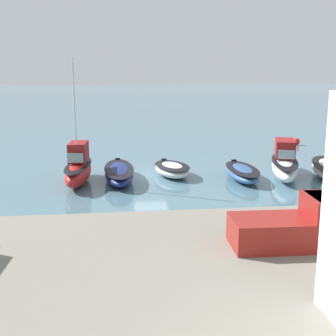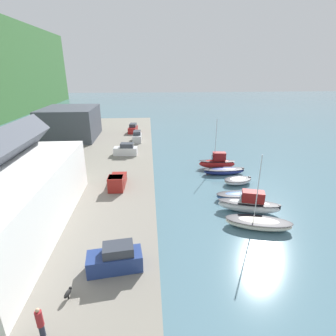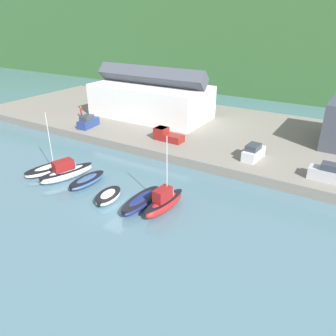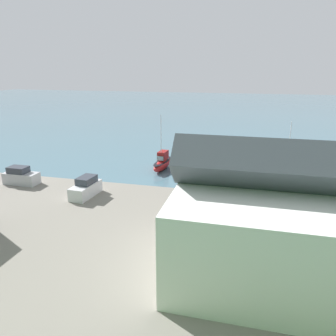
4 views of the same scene
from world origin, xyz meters
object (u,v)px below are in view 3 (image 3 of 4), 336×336
object	(u,v)px
moored_boat_3	(108,196)
moored_boat_4	(141,201)
pickup_truck_0	(166,135)
moored_boat_0	(50,169)
moored_boat_2	(87,181)
dog_on_quay	(89,118)
parked_car_2	(88,122)
moored_boat_1	(66,172)
parked_car_1	(253,152)
moored_boat_5	(164,202)
parked_car_0	(328,173)
person_on_quay	(81,112)

from	to	relation	value
moored_boat_3	moored_boat_4	distance (m)	4.02
moored_boat_4	pickup_truck_0	distance (m)	17.70
moored_boat_0	moored_boat_2	bearing A→B (deg)	16.54
moored_boat_2	dog_on_quay	world-z (taller)	dog_on_quay
moored_boat_4	parked_car_2	bearing A→B (deg)	145.25
moored_boat_1	parked_car_1	xyz separation A→B (m)	(19.26, 15.92, 1.28)
pickup_truck_0	moored_boat_5	bearing A→B (deg)	-147.48
dog_on_quay	parked_car_0	bearing A→B (deg)	100.32
moored_boat_2	moored_boat_0	bearing A→B (deg)	-177.63
parked_car_1	person_on_quay	bearing A→B (deg)	-179.17
parked_car_2	moored_boat_4	bearing A→B (deg)	-41.29
moored_boat_5	person_on_quay	world-z (taller)	moored_boat_5
moored_boat_5	dog_on_quay	bearing A→B (deg)	153.29
moored_boat_3	moored_boat_5	xyz separation A→B (m)	(6.66, 1.43, 0.56)
moored_boat_1	moored_boat_3	world-z (taller)	moored_boat_1
dog_on_quay	moored_boat_4	bearing A→B (deg)	68.99
moored_boat_1	parked_car_1	size ratio (longest dim) A/B	1.73
parked_car_0	pickup_truck_0	xyz separation A→B (m)	(-23.63, 1.79, -0.10)
moored_boat_5	parked_car_0	world-z (taller)	moored_boat_5
parked_car_0	pickup_truck_0	bearing A→B (deg)	86.28
moored_boat_5	pickup_truck_0	size ratio (longest dim) A/B	1.77
moored_boat_5	pickup_truck_0	world-z (taller)	moored_boat_5
parked_car_1	moored_boat_0	bearing A→B (deg)	-140.67
moored_boat_2	moored_boat_5	distance (m)	11.52
moored_boat_4	dog_on_quay	distance (m)	30.35
parked_car_0	person_on_quay	xyz separation A→B (m)	(-44.15, 3.96, 0.18)
moored_boat_1	moored_boat_3	xyz separation A→B (m)	(8.07, -1.29, -0.49)
person_on_quay	parked_car_1	bearing A→B (deg)	-3.75
parked_car_0	person_on_quay	size ratio (longest dim) A/B	1.97
moored_boat_5	parked_car_1	size ratio (longest dim) A/B	1.96
moored_boat_3	parked_car_1	xyz separation A→B (m)	(11.19, 17.21, 1.77)
moored_boat_2	parked_car_1	bearing A→B (deg)	45.63
moored_boat_3	moored_boat_5	bearing A→B (deg)	0.40
parked_car_0	parked_car_1	xyz separation A→B (m)	(-9.61, 1.70, 0.00)
pickup_truck_0	parked_car_0	bearing A→B (deg)	-92.70
dog_on_quay	moored_boat_5	bearing A→B (deg)	72.46
moored_boat_1	parked_car_2	world-z (taller)	parked_car_2
pickup_truck_0	dog_on_quay	xyz separation A→B (m)	(-17.88, 1.42, -0.36)
parked_car_1	person_on_quay	distance (m)	34.62
moored_boat_2	moored_boat_1	bearing A→B (deg)	-172.47
moored_boat_5	parked_car_0	distance (m)	19.99
moored_boat_4	moored_boat_5	world-z (taller)	moored_boat_5
moored_boat_4	dog_on_quay	world-z (taller)	dog_on_quay
moored_boat_1	moored_boat_2	xyz separation A→B (m)	(3.23, 0.34, -0.49)
moored_boat_2	parked_car_2	bearing A→B (deg)	134.46
moored_boat_0	moored_boat_5	xyz separation A→B (m)	(18.09, -0.09, 0.48)
moored_boat_5	parked_car_1	bearing A→B (deg)	79.56
person_on_quay	moored_boat_1	bearing A→B (deg)	-49.96
moored_boat_0	moored_boat_5	bearing A→B (deg)	15.33
moored_boat_1	person_on_quay	distance (m)	23.80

